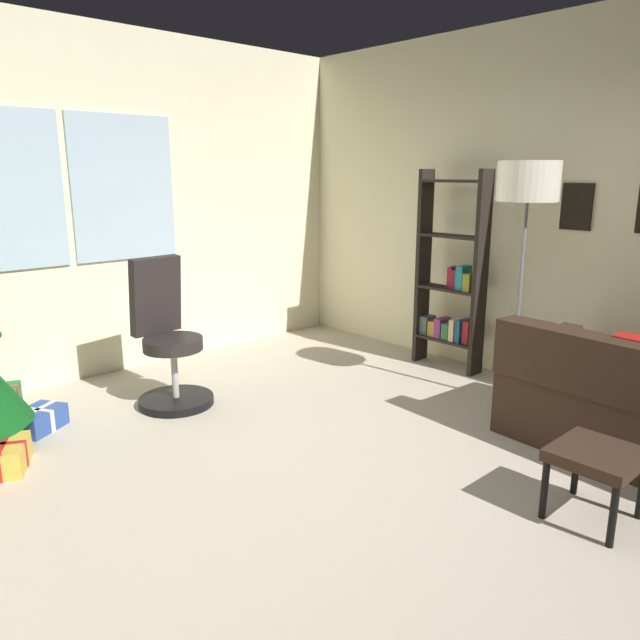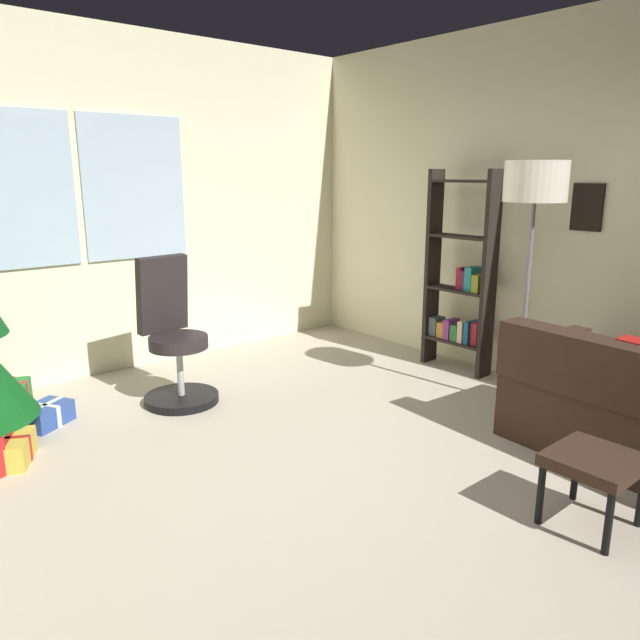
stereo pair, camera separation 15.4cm
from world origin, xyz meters
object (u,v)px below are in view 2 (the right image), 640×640
gift_box_gold (9,450)px  office_chair (174,346)px  gift_box_green (10,397)px  floor_lamp (535,194)px  bookshelf (460,285)px  footstool (594,466)px  gift_box_blue (46,415)px

gift_box_gold → office_chair: (1.26, 0.28, 0.36)m
gift_box_green → floor_lamp: 4.06m
gift_box_gold → gift_box_green: bearing=75.6°
office_chair → bookshelf: bearing=-22.0°
footstool → gift_box_gold: footstool is taller
bookshelf → footstool: bearing=-127.7°
gift_box_gold → bookshelf: 3.66m
floor_lamp → footstool: bearing=-136.1°
office_chair → floor_lamp: floor_lamp is taller
gift_box_green → floor_lamp: floor_lamp is taller
footstool → gift_box_gold: 3.30m
bookshelf → gift_box_blue: bearing=161.4°
gift_box_blue → office_chair: size_ratio=0.36×
gift_box_gold → floor_lamp: (3.18, -1.48, 1.49)m
bookshelf → floor_lamp: bearing=-112.9°
gift_box_green → bookshelf: size_ratio=0.21×
gift_box_green → footstool: bearing=-62.7°
gift_box_gold → gift_box_blue: bearing=52.2°
gift_box_blue → office_chair: bearing=-9.8°
office_chair → bookshelf: 2.48m
footstool → floor_lamp: size_ratio=0.23×
footstool → gift_box_blue: (-1.69, 3.04, -0.25)m
gift_box_blue → gift_box_green: bearing=104.2°
floor_lamp → office_chair: bearing=137.4°
gift_box_gold → gift_box_blue: gift_box_gold is taller
floor_lamp → gift_box_gold: bearing=155.0°
gift_box_green → office_chair: 1.24m
footstool → gift_box_green: footstool is taller
bookshelf → floor_lamp: size_ratio=0.97×
gift_box_blue → bookshelf: (3.20, -1.08, 0.69)m
footstool → floor_lamp: floor_lamp is taller
gift_box_green → bookshelf: (3.31, -1.53, 0.66)m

